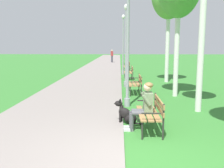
% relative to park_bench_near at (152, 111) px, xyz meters
% --- Properties ---
extents(ground_plane, '(120.00, 120.00, 0.00)m').
position_rel_park_bench_near_xyz_m(ground_plane, '(-0.49, -1.77, -0.51)').
color(ground_plane, '#33752D').
extents(paved_path, '(3.88, 60.00, 0.04)m').
position_rel_park_bench_near_xyz_m(paved_path, '(-2.66, 22.23, -0.49)').
color(paved_path, gray).
rests_on(paved_path, ground).
extents(park_bench_near, '(0.55, 1.50, 0.85)m').
position_rel_park_bench_near_xyz_m(park_bench_near, '(0.00, 0.00, 0.00)').
color(park_bench_near, olive).
rests_on(park_bench_near, ground).
extents(park_bench_mid, '(0.55, 1.50, 0.85)m').
position_rel_park_bench_near_xyz_m(park_bench_mid, '(-0.07, 5.07, 0.00)').
color(park_bench_mid, olive).
rests_on(park_bench_mid, ground).
extents(park_bench_far, '(0.55, 1.50, 0.85)m').
position_rel_park_bench_near_xyz_m(park_bench_far, '(-0.18, 10.10, 0.00)').
color(park_bench_far, olive).
rests_on(park_bench_far, ground).
extents(park_bench_furthest, '(0.55, 1.50, 0.85)m').
position_rel_park_bench_near_xyz_m(park_bench_furthest, '(-0.19, 15.00, 0.00)').
color(park_bench_furthest, olive).
rests_on(park_bench_furthest, ground).
extents(person_seated_on_near_bench, '(0.74, 0.49, 1.25)m').
position_rel_park_bench_near_xyz_m(person_seated_on_near_bench, '(-0.21, -0.01, 0.17)').
color(person_seated_on_near_bench, '#4C4C51').
rests_on(person_seated_on_near_bench, ground).
extents(dog_black, '(0.82, 0.38, 0.71)m').
position_rel_park_bench_near_xyz_m(dog_black, '(-0.62, 0.54, -0.25)').
color(dog_black, black).
rests_on(dog_black, ground).
extents(lamp_post_near, '(0.24, 0.24, 4.73)m').
position_rel_park_bench_near_xyz_m(lamp_post_near, '(-0.55, 2.57, 1.93)').
color(lamp_post_near, gray).
rests_on(lamp_post_near, ground).
extents(lamp_post_mid, '(0.24, 0.24, 4.25)m').
position_rel_park_bench_near_xyz_m(lamp_post_mid, '(-0.50, 6.92, 1.69)').
color(lamp_post_mid, gray).
rests_on(lamp_post_mid, ground).
extents(lamp_post_far, '(0.24, 0.24, 4.41)m').
position_rel_park_bench_near_xyz_m(lamp_post_far, '(-0.57, 12.77, 1.77)').
color(lamp_post_far, gray).
rests_on(lamp_post_far, ground).
extents(pedestrian_distant, '(0.32, 0.22, 1.65)m').
position_rel_park_bench_near_xyz_m(pedestrian_distant, '(-1.80, 26.32, 0.33)').
color(pedestrian_distant, '#383842').
rests_on(pedestrian_distant, ground).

